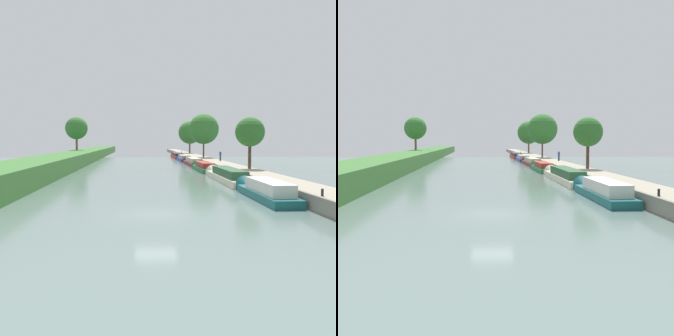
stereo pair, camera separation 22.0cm
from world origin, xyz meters
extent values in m
plane|color=slate|center=(0.00, 0.00, 0.00)|extent=(160.00, 160.00, 0.00)
cube|color=gray|center=(9.80, 0.00, 0.52)|extent=(0.25, 260.00, 1.03)
cube|color=#195B60|center=(8.45, 5.29, 0.30)|extent=(2.04, 9.67, 0.60)
cube|color=silver|center=(8.45, 4.81, 1.03)|extent=(1.67, 6.77, 0.87)
cone|color=#195B60|center=(8.45, 10.74, 0.30)|extent=(1.94, 1.23, 1.94)
cube|color=beige|center=(8.36, 18.29, 0.33)|extent=(2.05, 14.08, 0.67)
cube|color=#234C2D|center=(8.36, 17.58, 1.07)|extent=(1.68, 9.85, 0.80)
cone|color=beige|center=(8.36, 25.94, 0.33)|extent=(1.95, 1.23, 1.95)
cube|color=#1E6033|center=(8.24, 32.97, 0.31)|extent=(2.02, 10.02, 0.62)
cube|color=maroon|center=(8.24, 32.47, 0.96)|extent=(1.66, 7.01, 0.69)
cone|color=#1E6033|center=(8.24, 38.59, 0.31)|extent=(1.92, 1.21, 1.92)
cube|color=maroon|center=(8.44, 46.31, 0.28)|extent=(2.01, 13.44, 0.56)
cube|color=#B2A893|center=(8.44, 45.64, 0.95)|extent=(1.65, 9.41, 0.79)
cone|color=maroon|center=(8.44, 53.63, 0.28)|extent=(1.91, 1.20, 1.91)
cube|color=#283D93|center=(8.40, 60.71, 0.31)|extent=(2.06, 9.67, 0.62)
cube|color=#B2A893|center=(8.40, 60.23, 0.96)|extent=(1.69, 6.77, 0.68)
cone|color=#283D93|center=(8.40, 66.16, 0.31)|extent=(1.96, 1.24, 1.96)
cube|color=maroon|center=(8.35, 75.05, 0.31)|extent=(2.11, 13.70, 0.62)
cube|color=#333338|center=(8.35, 74.37, 0.97)|extent=(1.73, 9.59, 0.69)
cone|color=maroon|center=(8.35, 82.53, 0.31)|extent=(2.00, 1.27, 2.00)
cylinder|color=#4C3828|center=(12.31, 23.94, 2.70)|extent=(0.38, 0.38, 3.44)
sphere|color=#2D6628|center=(12.31, 23.94, 5.40)|extent=(3.55, 3.55, 3.55)
cylinder|color=#4C3828|center=(11.83, 55.92, 2.97)|extent=(0.30, 0.30, 3.98)
sphere|color=#33702D|center=(11.83, 55.92, 6.61)|extent=(6.00, 6.00, 6.00)
cylinder|color=brown|center=(12.55, 83.80, 2.88)|extent=(0.43, 0.43, 3.79)
sphere|color=#33702D|center=(12.55, 83.80, 6.44)|extent=(6.07, 6.07, 6.07)
cylinder|color=brown|center=(-15.25, 70.20, 3.93)|extent=(0.48, 0.48, 3.60)
sphere|color=#33702D|center=(-15.25, 70.20, 7.14)|extent=(5.12, 5.12, 5.12)
cylinder|color=#282D42|center=(12.51, 42.56, 1.39)|extent=(0.26, 0.26, 0.82)
cylinder|color=#28428E|center=(12.51, 42.56, 2.11)|extent=(0.34, 0.34, 0.62)
sphere|color=tan|center=(12.51, 42.56, 2.53)|extent=(0.22, 0.22, 0.22)
cylinder|color=black|center=(10.22, -0.07, 1.21)|extent=(0.16, 0.16, 0.45)
cylinder|color=black|center=(10.22, 82.59, 1.21)|extent=(0.16, 0.16, 0.45)
camera|label=1|loc=(-1.00, -24.00, 4.41)|focal=43.33mm
camera|label=2|loc=(-0.78, -24.02, 4.41)|focal=43.33mm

